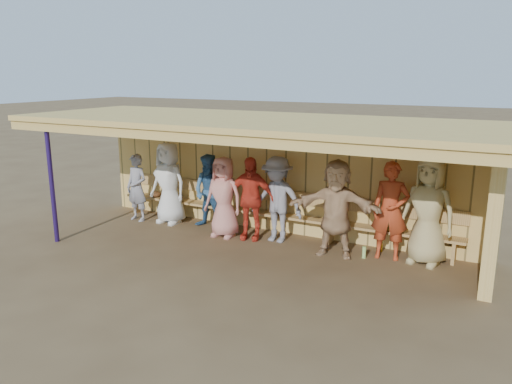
# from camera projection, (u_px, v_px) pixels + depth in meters

# --- Properties ---
(ground) EXTENTS (90.00, 90.00, 0.00)m
(ground) POSITION_uv_depth(u_px,v_px,m) (248.00, 249.00, 9.60)
(ground) COLOR brown
(ground) RESTS_ON ground
(player_a) EXTENTS (0.59, 0.42, 1.53)m
(player_a) POSITION_uv_depth(u_px,v_px,m) (137.00, 188.00, 11.29)
(player_a) COLOR gray
(player_a) RESTS_ON ground
(player_b) EXTENTS (0.93, 0.63, 1.83)m
(player_b) POSITION_uv_depth(u_px,v_px,m) (169.00, 183.00, 11.07)
(player_b) COLOR silver
(player_b) RESTS_ON ground
(player_c) EXTENTS (0.81, 0.64, 1.61)m
(player_c) POSITION_uv_depth(u_px,v_px,m) (210.00, 192.00, 10.72)
(player_c) COLOR #33608D
(player_c) RESTS_ON ground
(player_d) EXTENTS (1.06, 0.62, 1.69)m
(player_d) POSITION_uv_depth(u_px,v_px,m) (250.00, 198.00, 10.00)
(player_d) COLOR red
(player_d) RESTS_ON ground
(player_e) EXTENTS (1.15, 0.70, 1.72)m
(player_e) POSITION_uv_depth(u_px,v_px,m) (277.00, 199.00, 9.85)
(player_e) COLOR gray
(player_e) RESTS_ON ground
(player_f) EXTENTS (1.73, 0.75, 1.80)m
(player_f) POSITION_uv_depth(u_px,v_px,m) (336.00, 208.00, 9.06)
(player_f) COLOR tan
(player_f) RESTS_ON ground
(player_g) EXTENTS (0.71, 0.52, 1.79)m
(player_g) POSITION_uv_depth(u_px,v_px,m) (390.00, 211.00, 8.93)
(player_g) COLOR #AB391B
(player_g) RESTS_ON ground
(player_h) EXTENTS (1.05, 0.79, 1.93)m
(player_h) POSITION_uv_depth(u_px,v_px,m) (428.00, 211.00, 8.66)
(player_h) COLOR tan
(player_h) RESTS_ON ground
(player_extra) EXTENTS (0.83, 0.55, 1.67)m
(player_extra) POSITION_uv_depth(u_px,v_px,m) (224.00, 197.00, 10.16)
(player_extra) COLOR tan
(player_extra) RESTS_ON ground
(dugout_structure) EXTENTS (8.80, 3.20, 2.50)m
(dugout_structure) POSITION_uv_depth(u_px,v_px,m) (282.00, 158.00, 9.62)
(dugout_structure) COLOR #DAB25D
(dugout_structure) RESTS_ON ground
(bench) EXTENTS (7.60, 0.34, 0.93)m
(bench) POSITION_uv_depth(u_px,v_px,m) (273.00, 209.00, 10.44)
(bench) COLOR tan
(bench) RESTS_ON ground
(dugout_equipment) EXTENTS (6.41, 0.62, 0.80)m
(dugout_equipment) POSITION_uv_depth(u_px,v_px,m) (229.00, 206.00, 10.79)
(dugout_equipment) COLOR gold
(dugout_equipment) RESTS_ON ground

